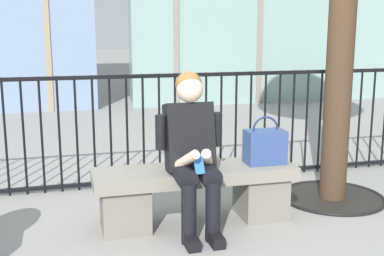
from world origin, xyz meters
name	(u,v)px	position (x,y,z in m)	size (l,w,h in m)	color
ground_plane	(195,222)	(0.00, 0.00, 0.00)	(60.00, 60.00, 0.00)	gray
stone_bench	(195,190)	(0.00, 0.00, 0.27)	(1.60, 0.44, 0.45)	gray
seated_person_with_phone	(192,147)	(-0.06, -0.13, 0.65)	(0.52, 0.66, 1.21)	black
handbag_on_bench	(265,146)	(0.58, -0.01, 0.59)	(0.32, 0.19, 0.39)	#33477F
plaza_railing	(167,129)	(0.00, 1.05, 0.55)	(7.12, 0.04, 1.10)	black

